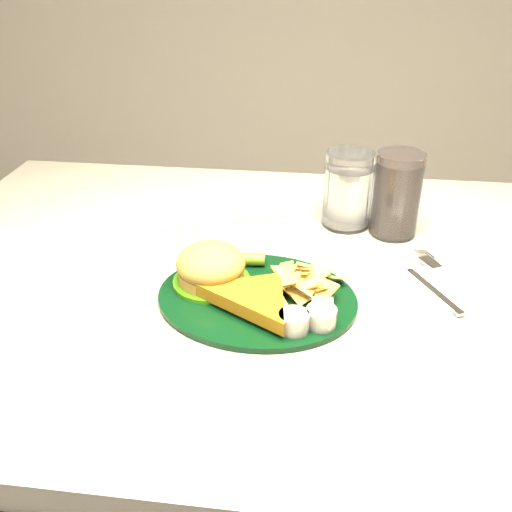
{
  "coord_description": "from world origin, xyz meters",
  "views": [
    {
      "loc": [
        0.05,
        -0.71,
        1.19
      ],
      "look_at": [
        -0.04,
        -0.04,
        0.8
      ],
      "focal_mm": 40.0,
      "sensor_mm": 36.0,
      "label": 1
    }
  ],
  "objects_px": {
    "table": "(280,451)",
    "dinner_plate": "(257,282)",
    "water_glass": "(348,190)",
    "cola_glass": "(397,195)",
    "fork_napkin": "(433,287)"
  },
  "relations": [
    {
      "from": "cola_glass",
      "to": "fork_napkin",
      "type": "xyz_separation_m",
      "value": [
        0.04,
        -0.17,
        -0.06
      ]
    },
    {
      "from": "table",
      "to": "fork_napkin",
      "type": "relative_size",
      "value": 7.65
    },
    {
      "from": "fork_napkin",
      "to": "dinner_plate",
      "type": "bearing_deg",
      "value": 165.03
    },
    {
      "from": "dinner_plate",
      "to": "table",
      "type": "bearing_deg",
      "value": 72.57
    },
    {
      "from": "table",
      "to": "dinner_plate",
      "type": "distance_m",
      "value": 0.41
    },
    {
      "from": "dinner_plate",
      "to": "cola_glass",
      "type": "distance_m",
      "value": 0.3
    },
    {
      "from": "table",
      "to": "cola_glass",
      "type": "bearing_deg",
      "value": 42.32
    },
    {
      "from": "dinner_plate",
      "to": "fork_napkin",
      "type": "xyz_separation_m",
      "value": [
        0.24,
        0.06,
        -0.03
      ]
    },
    {
      "from": "dinner_plate",
      "to": "cola_glass",
      "type": "relative_size",
      "value": 1.95
    },
    {
      "from": "table",
      "to": "water_glass",
      "type": "bearing_deg",
      "value": 63.15
    },
    {
      "from": "water_glass",
      "to": "cola_glass",
      "type": "xyz_separation_m",
      "value": [
        0.08,
        -0.02,
        0.01
      ]
    },
    {
      "from": "water_glass",
      "to": "fork_napkin",
      "type": "xyz_separation_m",
      "value": [
        0.12,
        -0.19,
        -0.06
      ]
    },
    {
      "from": "table",
      "to": "cola_glass",
      "type": "distance_m",
      "value": 0.5
    },
    {
      "from": "table",
      "to": "water_glass",
      "type": "distance_m",
      "value": 0.48
    },
    {
      "from": "fork_napkin",
      "to": "table",
      "type": "bearing_deg",
      "value": 146.03
    }
  ]
}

